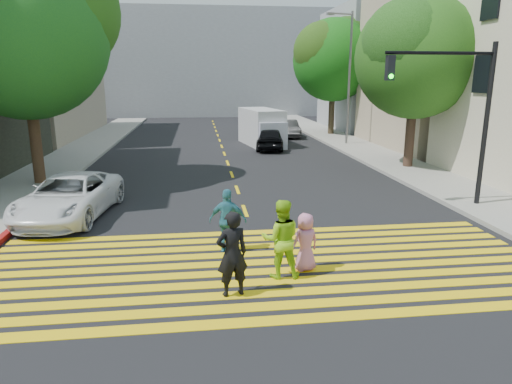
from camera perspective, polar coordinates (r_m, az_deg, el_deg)
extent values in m
plane|color=black|center=(9.80, 2.24, -12.27)|extent=(120.00, 120.00, 0.00)
cube|color=gray|center=(31.74, -19.99, 5.49)|extent=(3.00, 40.00, 0.15)
cube|color=gray|center=(26.02, 15.50, 4.11)|extent=(3.00, 60.00, 0.15)
cube|color=maroon|center=(16.20, -26.49, -2.71)|extent=(0.20, 8.00, 0.16)
cube|color=yellow|center=(8.75, 3.56, -15.68)|extent=(13.40, 0.35, 0.01)
cube|color=yellow|center=(9.22, 2.92, -14.01)|extent=(13.40, 0.35, 0.01)
cube|color=yellow|center=(9.70, 2.34, -12.50)|extent=(13.40, 0.35, 0.01)
cube|color=yellow|center=(10.19, 1.82, -11.13)|extent=(13.40, 0.35, 0.01)
cube|color=yellow|center=(10.69, 1.36, -9.88)|extent=(13.40, 0.35, 0.01)
cube|color=yellow|center=(11.19, 0.94, -8.75)|extent=(13.40, 0.35, 0.01)
cube|color=yellow|center=(11.69, 0.56, -7.71)|extent=(13.40, 0.35, 0.01)
cube|color=yellow|center=(12.20, 0.21, -6.76)|extent=(13.40, 0.35, 0.01)
cube|color=yellow|center=(12.71, -0.11, -5.89)|extent=(13.40, 0.35, 0.01)
cube|color=yellow|center=(13.22, -0.41, -5.08)|extent=(13.40, 0.35, 0.01)
cube|color=yellow|center=(15.36, -1.40, -2.35)|extent=(0.12, 1.40, 0.01)
cube|color=yellow|center=(18.24, -2.35, 0.29)|extent=(0.12, 1.40, 0.01)
cube|color=yellow|center=(21.16, -3.04, 2.21)|extent=(0.12, 1.40, 0.01)
cube|color=yellow|center=(24.10, -3.57, 3.67)|extent=(0.12, 1.40, 0.01)
cube|color=yellow|center=(27.05, -3.98, 4.80)|extent=(0.12, 1.40, 0.01)
cube|color=yellow|center=(30.01, -4.31, 5.71)|extent=(0.12, 1.40, 0.01)
cube|color=yellow|center=(32.98, -4.58, 6.46)|extent=(0.12, 1.40, 0.01)
cube|color=yellow|center=(35.95, -4.81, 7.09)|extent=(0.12, 1.40, 0.01)
cube|color=yellow|center=(38.93, -5.01, 7.61)|extent=(0.12, 1.40, 0.01)
cube|color=yellow|center=(41.91, -5.17, 8.07)|extent=(0.12, 1.40, 0.01)
cube|color=yellow|center=(44.89, -5.32, 8.46)|extent=(0.12, 1.40, 0.01)
cube|color=yellow|center=(47.88, -5.44, 8.80)|extent=(0.12, 1.40, 0.01)
cube|color=tan|center=(32.19, 24.37, 14.03)|extent=(10.00, 10.00, 10.00)
cube|color=gray|center=(42.02, 16.44, 14.41)|extent=(10.00, 10.00, 10.00)
cube|color=gray|center=(56.70, -5.90, 15.67)|extent=(30.00, 8.00, 12.00)
cylinder|color=#371F18|center=(20.66, -25.78, 5.26)|extent=(0.52, 0.52, 3.36)
sphere|color=#1C5A1F|center=(20.55, -27.09, 17.06)|extent=(7.59, 7.59, 6.46)
sphere|color=#2F5D1D|center=(20.82, -23.55, 20.05)|extent=(5.69, 5.69, 4.85)
cylinder|color=#442F23|center=(23.40, 18.65, 6.36)|extent=(0.59, 0.59, 3.00)
sphere|color=#1D4715|center=(23.25, 19.40, 15.57)|extent=(7.51, 7.51, 5.65)
sphere|color=black|center=(24.37, 20.74, 17.36)|extent=(5.63, 5.63, 4.24)
sphere|color=#113308|center=(22.39, 18.28, 17.20)|extent=(5.26, 5.26, 3.96)
cylinder|color=black|center=(36.04, 9.40, 9.51)|extent=(0.53, 0.53, 3.20)
sphere|color=#063D0C|center=(35.95, 9.67, 15.94)|extent=(7.23, 7.23, 6.09)
sphere|color=#144E0A|center=(36.86, 11.23, 17.24)|extent=(5.43, 5.43, 4.57)
sphere|color=black|center=(35.30, 8.29, 17.02)|extent=(5.06, 5.06, 4.27)
imported|color=black|center=(9.27, -3.01, -7.75)|extent=(0.74, 0.58, 1.80)
imported|color=#95D61B|center=(10.12, 3.14, -5.87)|extent=(0.92, 0.74, 1.79)
imported|color=#CC749B|center=(10.58, 6.17, -6.25)|extent=(0.77, 0.62, 1.37)
imported|color=teal|center=(11.64, -3.52, -3.58)|extent=(1.03, 0.62, 1.64)
imported|color=white|center=(15.66, -22.31, -0.53)|extent=(2.90, 5.17, 1.36)
imported|color=black|center=(28.58, 1.76, 6.74)|extent=(2.30, 4.34, 1.40)
imported|color=gray|center=(39.05, 0.24, 8.66)|extent=(2.43, 4.79, 1.33)
imported|color=#262627|center=(34.74, 4.06, 7.90)|extent=(1.42, 3.88, 1.27)
cube|color=silver|center=(30.59, 0.64, 8.13)|extent=(2.66, 4.97, 2.36)
cube|color=silver|center=(28.67, 1.91, 7.06)|extent=(1.96, 1.42, 1.70)
cylinder|color=black|center=(28.86, 0.23, 6.07)|extent=(0.35, 0.69, 0.66)
cylinder|color=black|center=(29.34, 3.06, 6.18)|extent=(0.35, 0.69, 0.66)
cylinder|color=black|center=(32.09, -1.58, 6.88)|extent=(0.35, 0.69, 0.66)
cylinder|color=black|center=(32.52, 1.00, 6.97)|extent=(0.35, 0.69, 0.66)
cylinder|color=black|center=(17.04, 26.76, 7.16)|extent=(0.17, 0.17, 5.47)
cylinder|color=black|center=(16.03, 22.11, 15.80)|extent=(3.65, 0.14, 0.11)
cube|color=black|center=(15.29, 16.41, 14.66)|extent=(0.24, 0.24, 0.77)
sphere|color=#0EF50E|center=(15.17, 16.54, 13.70)|extent=(0.15, 0.15, 0.15)
cylinder|color=slate|center=(30.68, 11.57, 13.49)|extent=(0.18, 0.18, 8.37)
cylinder|color=gray|center=(30.47, 10.56, 21.08)|extent=(1.65, 0.54, 0.11)
cube|color=slate|center=(30.08, 9.27, 21.14)|extent=(0.50, 0.32, 0.14)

